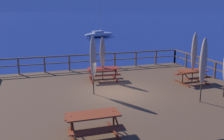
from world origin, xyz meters
TOP-DOWN VIEW (x-y plane):
  - ground_plane at (0.00, 0.00)m, footprint 600.00×600.00m
  - wooden_deck at (0.00, 0.00)m, footprint 13.64×11.29m
  - railing_waterside_far at (0.00, 5.49)m, footprint 13.44×0.10m
  - railing_side_right at (6.67, -0.00)m, footprint 0.10×11.09m
  - picnic_table_back_left at (-0.05, 2.45)m, footprint 1.97×1.57m
  - picnic_table_front_right at (4.73, 0.32)m, footprint 1.70×1.44m
  - picnic_table_mid_right at (-2.21, -4.04)m, footprint 1.85×1.41m
  - patio_umbrella_tall_front at (-0.08, 2.47)m, footprint 0.32×0.32m
  - patio_umbrella_short_mid at (4.77, 0.37)m, footprint 0.32×0.32m
  - patio_umbrella_tall_mid_left at (-1.21, 0.11)m, footprint 0.32×0.32m
  - patio_umbrella_tall_back_right at (3.30, -2.44)m, footprint 0.32×0.32m
  - sailboat_distant at (7.45, 32.34)m, footprint 6.22×3.49m

SIDE VIEW (x-z plane):
  - ground_plane at x=0.00m, z-range 0.00..0.00m
  - wooden_deck at x=0.00m, z-range 0.00..0.85m
  - sailboat_distant at x=7.45m, z-range -3.35..4.37m
  - picnic_table_front_right at x=4.73m, z-range 1.01..1.79m
  - picnic_table_mid_right at x=-2.21m, z-range 1.02..1.80m
  - picnic_table_back_left at x=-0.05m, z-range 1.02..1.80m
  - railing_side_right at x=6.67m, z-range 1.04..2.13m
  - railing_waterside_far at x=0.00m, z-range 1.05..2.14m
  - patio_umbrella_tall_front at x=-0.08m, z-range 1.21..3.83m
  - patio_umbrella_short_mid at x=4.77m, z-range 1.25..4.18m
  - patio_umbrella_tall_mid_left at x=-1.21m, z-range 1.25..4.22m
  - patio_umbrella_tall_back_right at x=3.30m, z-range 1.26..4.26m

